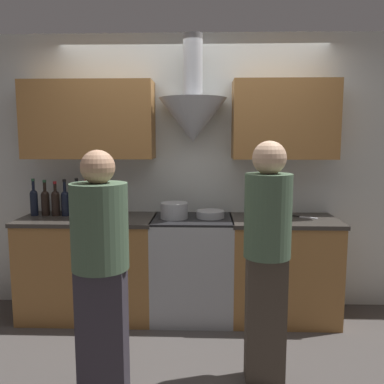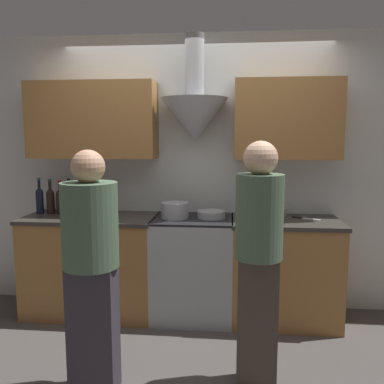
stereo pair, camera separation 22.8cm
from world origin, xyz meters
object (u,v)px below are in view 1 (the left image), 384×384
Objects in this scene: wine_bottle_4 at (77,201)px; person_foreground_left at (101,265)px; wine_bottle_0 at (34,201)px; person_foreground_right at (267,250)px; mixing_bowl at (210,214)px; stove_range at (192,267)px; wine_bottle_1 at (45,201)px; wine_bottle_5 at (86,201)px; wine_bottle_6 at (96,201)px; saucepan at (273,211)px; wine_bottle_3 at (65,202)px; wine_bottle_2 at (56,202)px; stock_pot at (174,210)px; orange_fruit at (257,216)px.

person_foreground_left is at bearing -66.91° from wine_bottle_4.
person_foreground_right reaches higher than wine_bottle_0.
mixing_bowl is at bearing -1.76° from wine_bottle_0.
wine_bottle_4 is at bearing 113.09° from person_foreground_left.
stove_range is 2.79× the size of wine_bottle_1.
wine_bottle_5 is 0.98× the size of wine_bottle_6.
wine_bottle_6 is at bearing -177.24° from saucepan.
wine_bottle_4 reaches higher than wine_bottle_3.
wine_bottle_1 is 2.18m from person_foreground_right.
stock_pot is at bearing -4.50° from wine_bottle_2.
saucepan is at bearing 2.25° from wine_bottle_4.
wine_bottle_1 is 0.10m from wine_bottle_2.
stove_range is at bearing 65.84° from person_foreground_left.
wine_bottle_2 reaches higher than stock_pot.
stock_pot is 0.93m from saucepan.
person_foreground_left is (-1.10, -1.09, -0.10)m from orange_fruit.
wine_bottle_3 is 1.75m from orange_fruit.
wine_bottle_1 is at bearing 5.81° from wine_bottle_0.
wine_bottle_1 is 0.97× the size of wine_bottle_6.
saucepan is at bearing 13.46° from mixing_bowl.
person_foreground_left is at bearing -114.16° from stove_range.
person_foreground_left is (0.45, -1.26, -0.20)m from wine_bottle_5.
mixing_bowl is 0.16× the size of person_foreground_right.
person_foreground_right is at bearing -54.91° from stock_pot.
mixing_bowl is (1.15, -0.05, -0.10)m from wine_bottle_5.
person_foreground_right reaches higher than wine_bottle_4.
wine_bottle_4 is at bearing 2.76° from wine_bottle_0.
wine_bottle_2 is 0.37m from wine_bottle_6.
wine_bottle_2 is (-1.27, 0.07, 0.59)m from stove_range.
wine_bottle_6 is (0.09, 0.01, -0.00)m from wine_bottle_5.
wine_bottle_5 is (0.19, 0.01, 0.00)m from wine_bottle_3.
wine_bottle_3 is 1.35× the size of mixing_bowl.
wine_bottle_6 is 0.74m from stock_pot.
wine_bottle_5 is 4.19× the size of orange_fruit.
wine_bottle_2 reaches higher than stove_range.
stove_range is 0.55m from stock_pot.
person_foreground_left is 1.07m from person_foreground_right.
wine_bottle_6 is at bearing 142.78° from person_foreground_right.
wine_bottle_5 is 1.74m from saucepan.
orange_fruit is 0.41× the size of saucepan.
wine_bottle_2 is 0.96× the size of wine_bottle_5.
wine_bottle_4 is at bearing 1.71° from wine_bottle_1.
wine_bottle_4 reaches higher than stock_pot.
wine_bottle_0 is 1.77× the size of saucepan.
stove_range is at bearing 117.73° from person_foreground_right.
wine_bottle_0 is 1.01× the size of wine_bottle_3.
person_foreground_right reaches higher than stock_pot.
stock_pot is at bearing -4.77° from wine_bottle_1.
stock_pot is at bearing -173.28° from stove_range.
saucepan is (2.22, 0.09, -0.10)m from wine_bottle_0.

